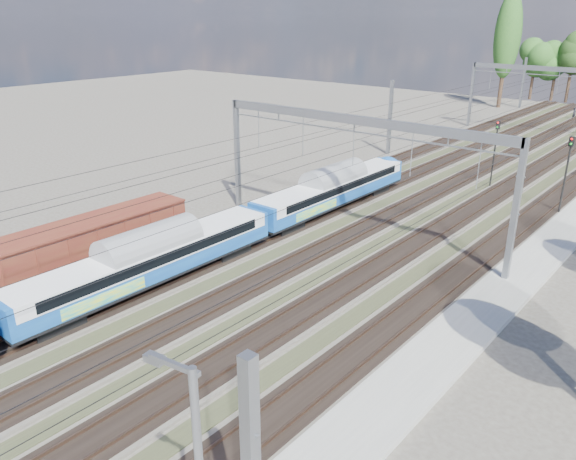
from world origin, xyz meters
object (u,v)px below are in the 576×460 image
Objects in this scene: worker at (574,113)px; freight_boxcar at (88,244)px; emu_train at (144,256)px; signal_near at (495,146)px; signal_far at (567,166)px.

freight_boxcar is at bearing -165.76° from worker.
emu_train is 8.81× the size of signal_near.
signal_far reaches higher than signal_near.
signal_near is (12.02, 35.10, 1.88)m from freight_boxcar.
freight_boxcar is (-4.50, -0.90, -0.14)m from emu_train.
worker is (3.40, 78.83, -1.37)m from emu_train.
signal_far reaches higher than emu_train.
freight_boxcar is 80.13m from worker.
emu_train is 33.88m from signal_far.
worker is 0.28× the size of signal_far.
freight_boxcar reaches higher than worker.
freight_boxcar is 7.52× the size of worker.
signal_near is at bearing 77.60° from emu_train.
emu_train reaches higher than freight_boxcar.
freight_boxcar is 2.13× the size of signal_near.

